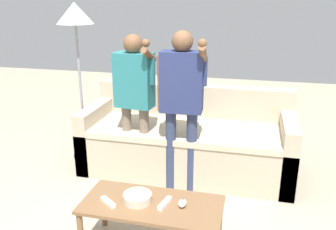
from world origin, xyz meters
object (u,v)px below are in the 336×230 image
game_remote_nunchuk (182,203)px  game_remote_wand_near (165,203)px  floor_lamp (75,23)px  player_center (182,94)px  game_remote_wand_far (108,202)px  player_left (134,91)px  couch (187,141)px  coffee_table (152,209)px  snack_bowl (138,198)px

game_remote_nunchuk → game_remote_wand_near: game_remote_nunchuk is taller
floor_lamp → game_remote_wand_near: bearing=-46.6°
player_center → game_remote_wand_far: player_center is taller
player_left → player_center: size_ratio=0.96×
game_remote_wand_near → couch: bearing=94.2°
game_remote_nunchuk → player_center: 1.07m
coffee_table → snack_bowl: size_ratio=4.86×
game_remote_wand_near → floor_lamp: bearing=133.4°
couch → snack_bowl: 1.39m
coffee_table → game_remote_nunchuk: game_remote_nunchuk is taller
couch → snack_bowl: (-0.10, -1.38, 0.12)m
player_left → game_remote_wand_near: player_left is taller
couch → floor_lamp: 1.72m
couch → floor_lamp: size_ratio=1.25×
coffee_table → snack_bowl: snack_bowl is taller
snack_bowl → game_remote_wand_far: size_ratio=1.46×
coffee_table → game_remote_nunchuk: size_ratio=11.30×
coffee_table → player_left: player_left is taller
snack_bowl → floor_lamp: bearing=128.7°
floor_lamp → player_center: bearing=-20.4°
coffee_table → game_remote_wand_far: 0.31m
coffee_table → player_left: (-0.47, 1.04, 0.58)m
game_remote_wand_near → game_remote_wand_far: same height
floor_lamp → game_remote_wand_near: (1.31, -1.39, -1.11)m
couch → snack_bowl: bearing=-94.1°
game_remote_nunchuk → player_left: bearing=123.7°
coffee_table → game_remote_wand_far: (-0.30, -0.08, 0.07)m
snack_bowl → player_center: size_ratio=0.14×
couch → coffee_table: 1.38m
player_left → floor_lamp: bearing=155.5°
snack_bowl → game_remote_nunchuk: size_ratio=2.33×
player_center → game_remote_wand_near: player_center is taller
player_left → game_remote_wand_far: 1.25m
floor_lamp → player_left: floor_lamp is taller
player_left → game_remote_wand_far: player_left is taller
player_left → coffee_table: bearing=-65.7°
coffee_table → floor_lamp: floor_lamp is taller
player_center → game_remote_wand_far: size_ratio=10.77×
couch → coffee_table: size_ratio=2.17×
snack_bowl → floor_lamp: 2.09m
floor_lamp → game_remote_wand_far: (0.92, -1.47, -1.11)m
player_left → game_remote_wand_far: (0.18, -1.13, -0.51)m
game_remote_nunchuk → game_remote_wand_far: bearing=-169.2°
snack_bowl → player_center: 1.07m
game_remote_nunchuk → player_left: (-0.69, 1.03, 0.50)m
player_left → game_remote_nunchuk: bearing=-56.3°
game_remote_wand_far → coffee_table: bearing=15.8°
snack_bowl → player_center: player_center is taller
couch → player_center: 0.79m
snack_bowl → game_remote_nunchuk: snack_bowl is taller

